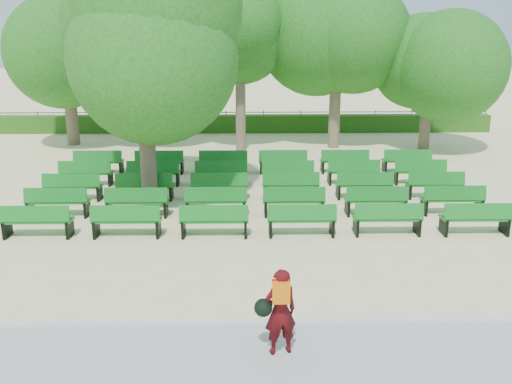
% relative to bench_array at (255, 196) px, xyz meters
% --- Properties ---
extents(ground, '(120.00, 120.00, 0.00)m').
position_rel_bench_array_xyz_m(ground, '(-0.32, -1.98, -0.10)').
color(ground, beige).
extents(paving, '(30.00, 2.20, 0.06)m').
position_rel_bench_array_xyz_m(paving, '(-0.32, -9.38, -0.07)').
color(paving, '#A8A8A3').
rests_on(paving, ground).
extents(curb, '(30.00, 0.12, 0.10)m').
position_rel_bench_array_xyz_m(curb, '(-0.32, -8.23, -0.05)').
color(curb, silver).
rests_on(curb, ground).
extents(hedge, '(26.00, 0.70, 0.90)m').
position_rel_bench_array_xyz_m(hedge, '(-0.32, 12.02, 0.35)').
color(hedge, '#295C17').
rests_on(hedge, ground).
extents(fence, '(26.00, 0.10, 1.02)m').
position_rel_bench_array_xyz_m(fence, '(-0.32, 12.42, -0.10)').
color(fence, black).
rests_on(fence, ground).
extents(tree_line, '(21.80, 6.80, 7.04)m').
position_rel_bench_array_xyz_m(tree_line, '(-0.32, 8.02, -0.10)').
color(tree_line, '#24691C').
rests_on(tree_line, ground).
extents(bench_array, '(1.86, 0.64, 1.16)m').
position_rel_bench_array_xyz_m(bench_array, '(0.00, 0.00, 0.00)').
color(bench_array, '#13701E').
rests_on(bench_array, ground).
extents(tree_among, '(4.99, 4.99, 7.22)m').
position_rel_bench_array_xyz_m(tree_among, '(-3.34, -0.59, 4.86)').
color(tree_among, brown).
rests_on(tree_among, ground).
extents(person, '(0.77, 0.51, 1.56)m').
position_rel_bench_array_xyz_m(person, '(0.25, -9.30, 0.77)').
color(person, '#3F090C').
rests_on(person, ground).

